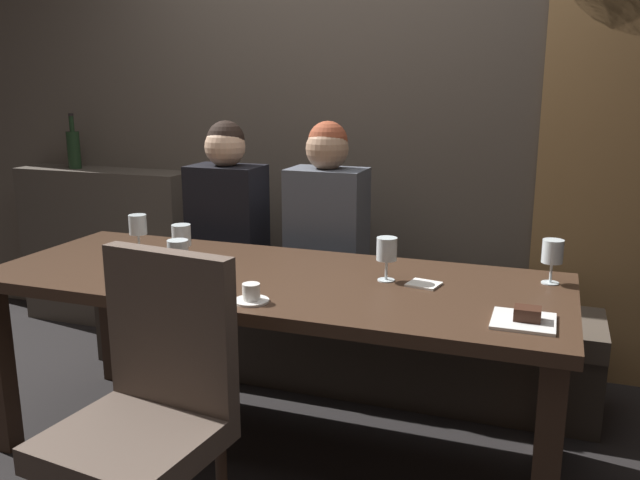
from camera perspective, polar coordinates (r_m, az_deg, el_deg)
ground at (r=2.83m, az=-3.89°, el=-17.56°), size 9.00×9.00×0.00m
back_wall_tiled at (r=3.57m, az=3.77°, el=14.13°), size 6.00×0.12×3.00m
back_counter at (r=4.24m, az=-17.73°, el=-0.56°), size 1.10×0.28×0.95m
dining_table at (r=2.56m, az=-4.12°, el=-4.94°), size 2.20×0.84×0.74m
banquette_bench at (r=3.32m, az=0.92°, el=-8.29°), size 2.50×0.44×0.45m
chair_near_side at (r=2.04m, az=-14.47°, el=-13.12°), size 0.49×0.49×0.98m
diner_redhead at (r=3.34m, az=-8.00°, el=2.70°), size 0.36×0.24×0.83m
diner_bearded at (r=3.12m, az=0.61°, el=2.16°), size 0.36×0.24×0.83m
wine_bottle_dark_red at (r=4.25m, az=-20.45°, el=7.41°), size 0.08×0.08×0.33m
wine_glass_far_left at (r=2.95m, az=-15.42°, el=1.20°), size 0.08×0.08×0.16m
wine_glass_end_left at (r=2.45m, az=-12.12°, el=-1.18°), size 0.08×0.08×0.16m
wine_glass_center_back at (r=2.54m, az=19.39°, el=-1.11°), size 0.08×0.08×0.16m
wine_glass_end_right at (r=2.70m, az=-11.85°, el=0.31°), size 0.08×0.08×0.16m
wine_glass_center_front at (r=2.44m, az=5.77°, el=-0.88°), size 0.08×0.08×0.16m
espresso_cup at (r=2.23m, az=-5.94°, el=-4.69°), size 0.12×0.12×0.06m
dessert_plate at (r=2.13m, az=17.24°, el=-6.47°), size 0.19×0.19×0.05m
folded_napkin at (r=2.43m, az=8.93°, el=-3.78°), size 0.13×0.12×0.01m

